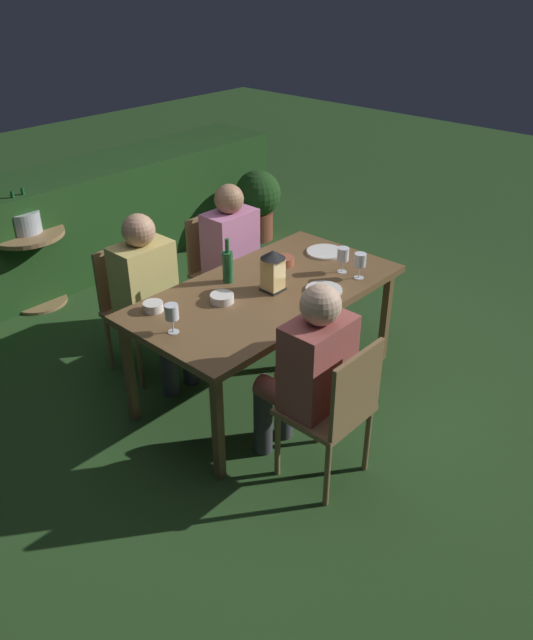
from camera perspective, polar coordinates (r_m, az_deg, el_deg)
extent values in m
plane|color=#26471E|center=(4.26, 0.00, -5.98)|extent=(16.00, 16.00, 0.00)
cube|color=brown|center=(3.88, 0.00, 2.52)|extent=(1.75, 0.91, 0.04)
cube|color=brown|center=(3.38, -4.45, -9.77)|extent=(0.05, 0.05, 0.69)
cube|color=brown|center=(4.43, 10.75, 0.28)|extent=(0.05, 0.05, 0.69)
cube|color=brown|center=(3.88, -12.36, -4.65)|extent=(0.05, 0.05, 0.69)
cube|color=brown|center=(4.82, 3.08, 3.35)|extent=(0.05, 0.05, 0.69)
cube|color=brown|center=(4.30, -11.23, 0.65)|extent=(0.42, 0.40, 0.03)
cube|color=brown|center=(4.34, -13.04, 4.05)|extent=(0.40, 0.03, 0.42)
cylinder|color=brown|center=(4.39, -7.74, -1.79)|extent=(0.03, 0.03, 0.42)
cylinder|color=brown|center=(4.21, -11.45, -3.68)|extent=(0.03, 0.03, 0.42)
cylinder|color=brown|center=(4.62, -10.50, -0.28)|extent=(0.03, 0.03, 0.42)
cylinder|color=brown|center=(4.45, -14.11, -2.00)|extent=(0.03, 0.03, 0.42)
cube|color=tan|center=(4.14, -11.08, 3.57)|extent=(0.38, 0.24, 0.50)
sphere|color=tan|center=(4.00, -11.56, 7.99)|extent=(0.21, 0.21, 0.21)
cylinder|color=tan|center=(4.19, -8.63, 0.53)|extent=(0.13, 0.36, 0.13)
cylinder|color=tan|center=(4.10, -10.55, -0.39)|extent=(0.13, 0.36, 0.13)
cylinder|color=#333338|center=(4.21, -6.99, -3.02)|extent=(0.11, 0.11, 0.45)
cylinder|color=#333338|center=(4.11, -8.86, -4.02)|extent=(0.11, 0.11, 0.45)
cube|color=brown|center=(3.36, 5.29, -8.11)|extent=(0.42, 0.40, 0.03)
cube|color=brown|center=(3.14, 8.20, -6.27)|extent=(0.40, 0.02, 0.42)
cylinder|color=brown|center=(3.48, 1.01, -11.25)|extent=(0.03, 0.03, 0.42)
cylinder|color=brown|center=(3.69, 4.75, -8.49)|extent=(0.03, 0.03, 0.42)
cylinder|color=brown|center=(3.32, 5.53, -13.81)|extent=(0.03, 0.03, 0.42)
cylinder|color=brown|center=(3.55, 9.14, -10.72)|extent=(0.03, 0.03, 0.42)
cube|color=#9E4C47|center=(3.24, 4.67, -3.99)|extent=(0.38, 0.24, 0.50)
sphere|color=#D1A889|center=(3.06, 4.93, 1.37)|extent=(0.21, 0.21, 0.21)
cylinder|color=#9E4C47|center=(3.39, 1.68, -7.06)|extent=(0.13, 0.36, 0.13)
cylinder|color=#9E4C47|center=(3.50, 3.62, -5.73)|extent=(0.13, 0.36, 0.13)
cylinder|color=#333338|center=(3.62, -0.32, -9.04)|extent=(0.11, 0.11, 0.45)
cylinder|color=#333338|center=(3.72, 1.58, -7.74)|extent=(0.11, 0.11, 0.45)
cube|color=brown|center=(4.74, -3.72, 4.11)|extent=(0.42, 0.40, 0.03)
cube|color=brown|center=(4.78, -5.39, 7.19)|extent=(0.40, 0.03, 0.42)
cylinder|color=brown|center=(4.85, -0.71, 1.83)|extent=(0.03, 0.03, 0.42)
cylinder|color=brown|center=(4.63, -3.75, 0.26)|extent=(0.03, 0.03, 0.42)
cylinder|color=brown|center=(5.07, -3.53, 3.05)|extent=(0.03, 0.03, 0.42)
cylinder|color=brown|center=(4.85, -6.56, 1.61)|extent=(0.03, 0.03, 0.42)
cube|color=#C675A3|center=(4.59, -3.30, 6.87)|extent=(0.38, 0.24, 0.50)
sphere|color=#997051|center=(4.47, -3.43, 10.93)|extent=(0.21, 0.21, 0.21)
cylinder|color=#C675A3|center=(4.66, -1.21, 4.06)|extent=(0.13, 0.36, 0.13)
cylinder|color=#C675A3|center=(4.55, -2.78, 3.32)|extent=(0.13, 0.36, 0.13)
cylinder|color=#333338|center=(4.68, 0.24, 0.86)|extent=(0.11, 0.11, 0.45)
cylinder|color=#333338|center=(4.56, -1.28, 0.04)|extent=(0.11, 0.11, 0.45)
cube|color=black|center=(3.86, 0.58, 2.83)|extent=(0.12, 0.12, 0.01)
cube|color=#F9D17A|center=(3.81, 0.59, 4.27)|extent=(0.11, 0.11, 0.20)
cone|color=black|center=(3.76, 0.59, 5.99)|extent=(0.15, 0.15, 0.05)
cylinder|color=#1E5B2D|center=(3.93, -3.54, 4.82)|extent=(0.07, 0.07, 0.20)
cylinder|color=#1E5B2D|center=(3.87, -3.61, 6.76)|extent=(0.03, 0.03, 0.09)
cylinder|color=silver|center=(4.06, 8.38, 3.83)|extent=(0.06, 0.06, 0.00)
cylinder|color=silver|center=(4.04, 8.43, 4.36)|extent=(0.01, 0.01, 0.08)
cylinder|color=silver|center=(4.00, 8.52, 5.43)|extent=(0.08, 0.08, 0.08)
cylinder|color=maroon|center=(4.01, 8.49, 5.12)|extent=(0.07, 0.07, 0.03)
cylinder|color=silver|center=(4.12, 6.87, 4.39)|extent=(0.06, 0.06, 0.00)
cylinder|color=silver|center=(4.11, 6.91, 4.92)|extent=(0.01, 0.01, 0.08)
cylinder|color=silver|center=(4.07, 6.98, 5.97)|extent=(0.08, 0.08, 0.08)
cylinder|color=maroon|center=(4.08, 6.96, 5.67)|extent=(0.07, 0.07, 0.03)
cylinder|color=silver|center=(3.46, -8.46, -1.07)|extent=(0.06, 0.06, 0.00)
cylinder|color=silver|center=(3.44, -8.52, -0.47)|extent=(0.01, 0.01, 0.08)
cylinder|color=silver|center=(3.40, -8.62, 0.73)|extent=(0.08, 0.08, 0.08)
cylinder|color=maroon|center=(3.41, -8.59, 0.38)|extent=(0.07, 0.07, 0.03)
cylinder|color=white|center=(4.39, 5.36, 6.18)|extent=(0.26, 0.26, 0.01)
cylinder|color=silver|center=(3.87, 5.23, 2.77)|extent=(0.23, 0.23, 0.01)
cylinder|color=#9E5138|center=(4.19, 1.58, 5.40)|extent=(0.14, 0.14, 0.05)
cylinder|color=#424C1E|center=(4.18, 1.58, 5.54)|extent=(0.12, 0.12, 0.02)
cylinder|color=silver|center=(3.73, -4.07, 1.99)|extent=(0.14, 0.14, 0.05)
cylinder|color=tan|center=(3.72, -4.07, 2.12)|extent=(0.12, 0.12, 0.02)
cylinder|color=silver|center=(3.68, -10.27, 1.20)|extent=(0.12, 0.12, 0.05)
cylinder|color=#477533|center=(3.68, -10.28, 1.34)|extent=(0.10, 0.10, 0.02)
cylinder|color=#937047|center=(5.34, -21.01, 7.32)|extent=(0.59, 0.59, 0.03)
cylinder|color=#937047|center=(5.46, -20.41, 4.26)|extent=(0.07, 0.07, 0.60)
cylinder|color=#937047|center=(5.58, -19.89, 1.60)|extent=(0.44, 0.44, 0.02)
cylinder|color=#B2B7BF|center=(5.30, -21.21, 8.34)|extent=(0.26, 0.26, 0.17)
cylinder|color=white|center=(5.29, -21.29, 8.76)|extent=(0.23, 0.23, 0.04)
cylinder|color=#195128|center=(5.26, -21.81, 9.07)|extent=(0.07, 0.07, 0.16)
cylinder|color=#195128|center=(5.22, -22.07, 10.35)|extent=(0.03, 0.03, 0.09)
cylinder|color=#195128|center=(5.30, -21.01, 9.40)|extent=(0.07, 0.07, 0.16)
cylinder|color=#195128|center=(5.26, -21.26, 10.66)|extent=(0.03, 0.03, 0.09)
cube|color=#1E4219|center=(5.81, -18.61, 7.88)|extent=(4.68, 0.72, 0.93)
cylinder|color=brown|center=(6.46, -0.77, 8.59)|extent=(0.30, 0.30, 0.28)
sphere|color=#1E4219|center=(6.35, -0.80, 11.41)|extent=(0.46, 0.46, 0.46)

